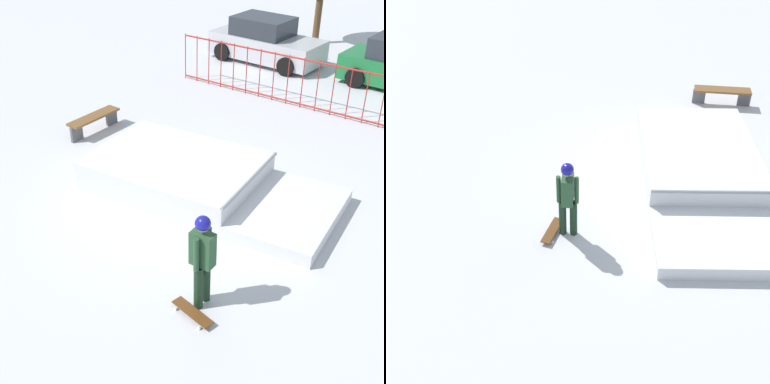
# 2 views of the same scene
# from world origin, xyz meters

# --- Properties ---
(ground_plane) EXTENTS (60.00, 60.00, 0.00)m
(ground_plane) POSITION_xyz_m (0.00, 0.00, 0.00)
(ground_plane) COLOR silver
(skate_ramp) EXTENTS (5.72, 3.36, 0.74)m
(skate_ramp) POSITION_xyz_m (-0.20, 0.65, 0.32)
(skate_ramp) COLOR silver
(skate_ramp) RESTS_ON ground
(skater) EXTENTS (0.39, 0.44, 1.73)m
(skater) POSITION_xyz_m (2.08, -2.04, 1.01)
(skater) COLOR black
(skater) RESTS_ON ground
(skateboard) EXTENTS (0.82, 0.36, 0.09)m
(skateboard) POSITION_xyz_m (2.14, -2.36, 0.08)
(skateboard) COLOR #593314
(skateboard) RESTS_ON ground
(perimeter_fence) EXTENTS (10.06, 0.36, 1.50)m
(perimeter_fence) POSITION_xyz_m (-0.00, 6.41, 0.77)
(perimeter_fence) COLOR maroon
(perimeter_fence) RESTS_ON ground
(park_bench) EXTENTS (0.46, 1.66, 0.48)m
(park_bench) POSITION_xyz_m (-4.21, 1.38, 0.36)
(park_bench) COLOR brown
(park_bench) RESTS_ON ground
(parked_car_silver) EXTENTS (4.12, 1.97, 1.60)m
(parked_car_silver) POSITION_xyz_m (-3.86, 9.45, 0.72)
(parked_car_silver) COLOR #B7B7BC
(parked_car_silver) RESTS_ON ground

